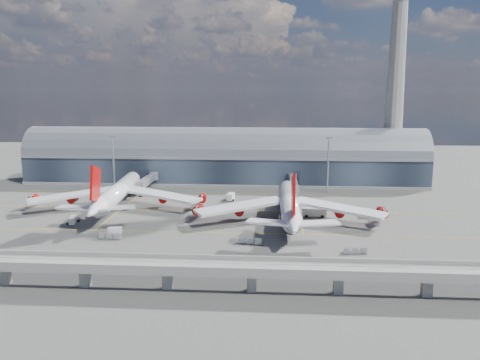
# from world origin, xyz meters

# --- Properties ---
(ground) EXTENTS (500.00, 500.00, 0.00)m
(ground) POSITION_xyz_m (0.00, 0.00, 0.00)
(ground) COLOR #474744
(ground) RESTS_ON ground
(taxi_lines) EXTENTS (200.00, 80.12, 0.01)m
(taxi_lines) POSITION_xyz_m (0.00, 22.11, 0.01)
(taxi_lines) COLOR gold
(taxi_lines) RESTS_ON ground
(terminal) EXTENTS (200.00, 30.00, 28.00)m
(terminal) POSITION_xyz_m (0.00, 77.99, 11.34)
(terminal) COLOR #1E2532
(terminal) RESTS_ON ground
(control_tower) EXTENTS (19.00, 19.00, 103.00)m
(control_tower) POSITION_xyz_m (85.00, 83.00, 51.64)
(control_tower) COLOR gray
(control_tower) RESTS_ON ground
(guideway) EXTENTS (220.00, 8.50, 7.20)m
(guideway) POSITION_xyz_m (-0.00, -55.00, 5.29)
(guideway) COLOR gray
(guideway) RESTS_ON ground
(floodlight_mast_left) EXTENTS (3.00, 0.70, 25.70)m
(floodlight_mast_left) POSITION_xyz_m (-50.00, 55.00, 13.63)
(floodlight_mast_left) COLOR gray
(floodlight_mast_left) RESTS_ON ground
(floodlight_mast_right) EXTENTS (3.00, 0.70, 25.70)m
(floodlight_mast_right) POSITION_xyz_m (50.00, 55.00, 13.63)
(floodlight_mast_right) COLOR gray
(floodlight_mast_right) RESTS_ON ground
(airliner_left) EXTENTS (70.75, 74.36, 22.64)m
(airliner_left) POSITION_xyz_m (-36.66, 18.57, 6.47)
(airliner_left) COLOR white
(airliner_left) RESTS_ON ground
(airliner_right) EXTENTS (69.64, 72.75, 23.15)m
(airliner_right) POSITION_xyz_m (30.72, 4.41, 6.00)
(airliner_right) COLOR white
(airliner_right) RESTS_ON ground
(jet_bridge_left) EXTENTS (4.40, 28.00, 7.25)m
(jet_bridge_left) POSITION_xyz_m (-33.36, 53.12, 5.18)
(jet_bridge_left) COLOR gray
(jet_bridge_left) RESTS_ON ground
(jet_bridge_right) EXTENTS (4.40, 32.00, 7.25)m
(jet_bridge_right) POSITION_xyz_m (34.22, 51.18, 5.18)
(jet_bridge_right) COLOR gray
(jet_bridge_right) RESTS_ON ground
(service_truck_0) EXTENTS (3.30, 6.33, 2.50)m
(service_truck_0) POSITION_xyz_m (-45.57, -2.73, 1.29)
(service_truck_0) COLOR silver
(service_truck_0) RESTS_ON ground
(service_truck_1) EXTENTS (4.66, 2.94, 2.50)m
(service_truck_1) POSITION_xyz_m (-26.41, -14.50, 1.26)
(service_truck_1) COLOR silver
(service_truck_1) RESTS_ON ground
(service_truck_2) EXTENTS (9.04, 2.86, 3.27)m
(service_truck_2) POSITION_xyz_m (40.32, 12.30, 1.70)
(service_truck_2) COLOR silver
(service_truck_2) RESTS_ON ground
(service_truck_3) EXTENTS (3.10, 5.56, 2.54)m
(service_truck_3) POSITION_xyz_m (59.86, 13.70, 1.30)
(service_truck_3) COLOR silver
(service_truck_3) RESTS_ON ground
(service_truck_4) EXTENTS (3.22, 5.57, 3.06)m
(service_truck_4) POSITION_xyz_m (6.95, 36.51, 1.54)
(service_truck_4) COLOR silver
(service_truck_4) RESTS_ON ground
(service_truck_5) EXTENTS (5.51, 3.76, 2.49)m
(service_truck_5) POSITION_xyz_m (23.27, 31.71, 1.27)
(service_truck_5) COLOR silver
(service_truck_5) RESTS_ON ground
(cargo_train_0) EXTENTS (7.54, 2.12, 1.67)m
(cargo_train_0) POSITION_xyz_m (-26.67, -18.85, 0.87)
(cargo_train_0) COLOR gray
(cargo_train_0) RESTS_ON ground
(cargo_train_1) EXTENTS (7.22, 2.42, 1.59)m
(cargo_train_1) POSITION_xyz_m (48.74, -27.29, 0.83)
(cargo_train_1) COLOR gray
(cargo_train_1) RESTS_ON ground
(cargo_train_2) EXTENTS (7.81, 2.82, 1.71)m
(cargo_train_2) POSITION_xyz_m (17.97, -20.82, 0.89)
(cargo_train_2) COLOR gray
(cargo_train_2) RESTS_ON ground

